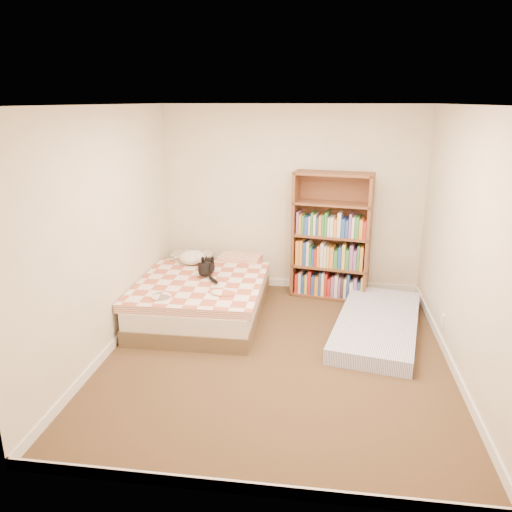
# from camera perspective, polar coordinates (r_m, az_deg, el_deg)

# --- Properties ---
(room) EXTENTS (3.51, 4.01, 2.51)m
(room) POSITION_cam_1_polar(r_m,az_deg,el_deg) (4.89, 2.57, 1.44)
(room) COLOR #422C1C
(room) RESTS_ON ground
(bed) EXTENTS (1.48, 2.01, 0.54)m
(bed) POSITION_cam_1_polar(r_m,az_deg,el_deg) (6.23, -5.92, -4.35)
(bed) COLOR brown
(bed) RESTS_ON room
(bookshelf) EXTENTS (1.06, 0.51, 1.67)m
(bookshelf) POSITION_cam_1_polar(r_m,az_deg,el_deg) (6.70, 8.48, 0.34)
(bookshelf) COLOR brown
(bookshelf) RESTS_ON room
(floor_mattress) EXTENTS (1.22, 2.04, 0.17)m
(floor_mattress) POSITION_cam_1_polar(r_m,az_deg,el_deg) (5.92, 13.70, -7.62)
(floor_mattress) COLOR #6B79B3
(floor_mattress) RESTS_ON room
(black_cat) EXTENTS (0.26, 0.71, 0.16)m
(black_cat) POSITION_cam_1_polar(r_m,az_deg,el_deg) (6.21, -5.55, -1.36)
(black_cat) COLOR black
(black_cat) RESTS_ON bed
(white_dog) EXTENTS (0.39, 0.42, 0.17)m
(white_dog) POSITION_cam_1_polar(r_m,az_deg,el_deg) (6.59, -7.28, -0.18)
(white_dog) COLOR silver
(white_dog) RESTS_ON bed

